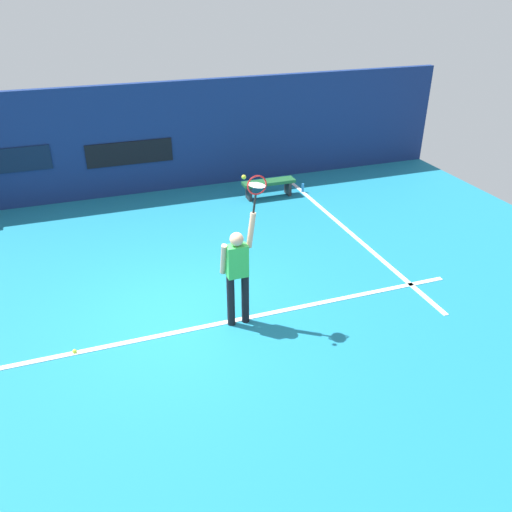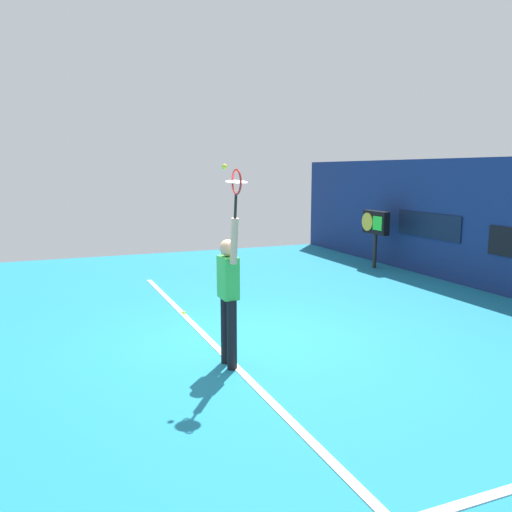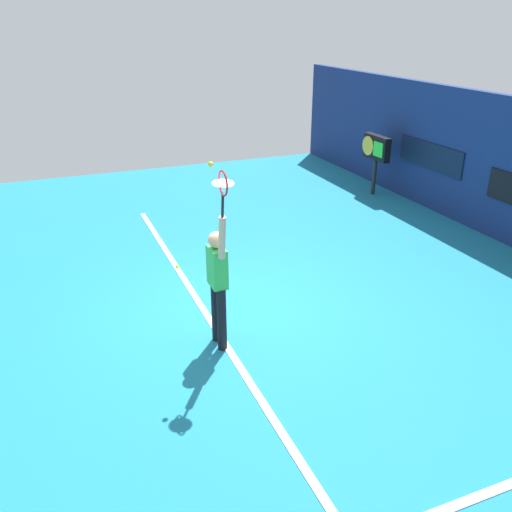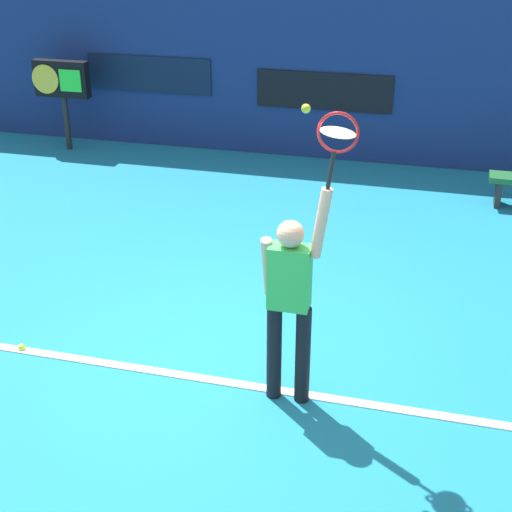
# 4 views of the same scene
# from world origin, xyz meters

# --- Properties ---
(ground_plane) EXTENTS (18.00, 18.00, 0.00)m
(ground_plane) POSITION_xyz_m (0.00, 0.00, 0.00)
(ground_plane) COLOR teal
(back_wall) EXTENTS (18.00, 0.20, 2.83)m
(back_wall) POSITION_xyz_m (0.00, 6.12, 1.42)
(back_wall) COLOR navy
(back_wall) RESTS_ON ground_plane
(sponsor_banner_center) EXTENTS (2.20, 0.03, 0.60)m
(sponsor_banner_center) POSITION_xyz_m (0.00, 6.00, 1.13)
(sponsor_banner_center) COLOR black
(sponsor_banner_portside) EXTENTS (2.20, 0.03, 0.60)m
(sponsor_banner_portside) POSITION_xyz_m (-3.00, 6.00, 1.24)
(sponsor_banner_portside) COLOR #0C1933
(court_baseline) EXTENTS (10.00, 0.10, 0.01)m
(court_baseline) POSITION_xyz_m (0.00, -0.43, 0.01)
(court_baseline) COLOR white
(court_baseline) RESTS_ON ground_plane
(tennis_player) EXTENTS (0.57, 0.31, 1.99)m
(tennis_player) POSITION_xyz_m (0.85, -0.49, 1.01)
(tennis_player) COLOR black
(tennis_player) RESTS_ON ground_plane
(tennis_racket) EXTENTS (0.35, 0.27, 0.62)m
(tennis_racket) POSITION_xyz_m (1.18, -0.50, 2.39)
(tennis_racket) COLOR black
(tennis_ball) EXTENTS (0.07, 0.07, 0.07)m
(tennis_ball) POSITION_xyz_m (0.95, -0.57, 2.61)
(tennis_ball) COLOR #CCE033
(scoreboard_clock) EXTENTS (0.96, 0.20, 1.51)m
(scoreboard_clock) POSITION_xyz_m (-4.33, 5.41, 1.16)
(scoreboard_clock) COLOR black
(scoreboard_clock) RESTS_ON ground_plane
(spare_ball) EXTENTS (0.07, 0.07, 0.07)m
(spare_ball) POSITION_xyz_m (-1.80, -0.42, 0.03)
(spare_ball) COLOR #CCE033
(spare_ball) RESTS_ON ground_plane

